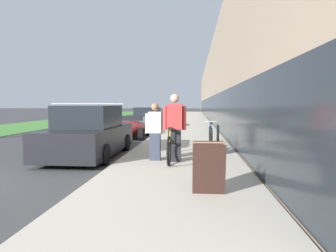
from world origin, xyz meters
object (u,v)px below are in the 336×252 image
at_px(tandem_bicycle, 172,145).
at_px(cruiser_bike_nearest, 211,135).
at_px(person_rider, 175,128).
at_px(parked_sedan_curbside, 89,134).
at_px(vintage_roadster_curbside, 130,128).
at_px(person_bystander, 155,132).
at_px(sandwich_board_sign, 209,167).
at_px(bike_rack_hoop, 218,134).
at_px(parked_sedan_far, 148,119).

xyz_separation_m(tandem_bicycle, cruiser_bike_nearest, (1.26, 3.31, -0.03)).
height_order(person_rider, parked_sedan_curbside, person_rider).
bearing_deg(person_rider, parked_sedan_curbside, 155.47).
distance_m(tandem_bicycle, vintage_roadster_curbside, 6.94).
relative_size(person_bystander, vintage_roadster_curbside, 0.41).
distance_m(person_rider, sandwich_board_sign, 2.96).
height_order(bike_rack_hoop, sandwich_board_sign, sandwich_board_sign).
xyz_separation_m(sandwich_board_sign, vintage_roadster_curbside, (-3.51, 9.58, -0.12)).
distance_m(person_bystander, cruiser_bike_nearest, 3.93).
bearing_deg(parked_sedan_far, person_rider, -77.63).
relative_size(bike_rack_hoop, parked_sedan_curbside, 0.19).
bearing_deg(parked_sedan_curbside, bike_rack_hoop, 14.91).
xyz_separation_m(person_rider, person_bystander, (-0.55, 0.14, -0.12)).
relative_size(bike_rack_hoop, cruiser_bike_nearest, 0.47).
bearing_deg(person_bystander, vintage_roadster_curbside, 108.11).
bearing_deg(cruiser_bike_nearest, tandem_bicycle, -110.87).
bearing_deg(person_rider, vintage_roadster_curbside, 111.91).
xyz_separation_m(parked_sedan_curbside, parked_sedan_far, (0.14, 11.07, -0.07)).
distance_m(tandem_bicycle, bike_rack_hoop, 2.54).
distance_m(vintage_roadster_curbside, parked_sedan_far, 5.61).
height_order(bike_rack_hoop, cruiser_bike_nearest, cruiser_bike_nearest).
height_order(person_bystander, sandwich_board_sign, person_bystander).
bearing_deg(parked_sedan_curbside, sandwich_board_sign, -48.48).
bearing_deg(tandem_bicycle, parked_sedan_far, 102.25).
relative_size(tandem_bicycle, parked_sedan_curbside, 0.61).
xyz_separation_m(tandem_bicycle, person_bystander, (-0.45, -0.20, 0.39)).
bearing_deg(parked_sedan_far, cruiser_bike_nearest, -66.05).
distance_m(cruiser_bike_nearest, vintage_roadster_curbside, 4.98).
bearing_deg(person_rider, bike_rack_hoop, 60.92).
height_order(person_bystander, vintage_roadster_curbside, person_bystander).
bearing_deg(cruiser_bike_nearest, vintage_roadster_curbside, 141.22).
xyz_separation_m(person_bystander, cruiser_bike_nearest, (1.72, 3.51, -0.43)).
distance_m(tandem_bicycle, person_bystander, 0.63).
height_order(person_bystander, parked_sedan_far, person_bystander).
relative_size(sandwich_board_sign, parked_sedan_curbside, 0.20).
height_order(cruiser_bike_nearest, vintage_roadster_curbside, vintage_roadster_curbside).
xyz_separation_m(person_bystander, sandwich_board_sign, (1.35, -2.95, -0.35)).
relative_size(sandwich_board_sign, vintage_roadster_curbside, 0.23).
xyz_separation_m(person_rider, cruiser_bike_nearest, (1.16, 3.65, -0.55)).
xyz_separation_m(person_bystander, bike_rack_hoop, (1.90, 2.28, -0.28)).
bearing_deg(vintage_roadster_curbside, sandwich_board_sign, -69.87).
bearing_deg(tandem_bicycle, parked_sedan_curbside, 160.67).
bearing_deg(vintage_roadster_curbside, parked_sedan_far, 89.94).
relative_size(vintage_roadster_curbside, parked_sedan_far, 0.88).
relative_size(bike_rack_hoop, parked_sedan_far, 0.19).
bearing_deg(cruiser_bike_nearest, person_rider, -107.67).
height_order(parked_sedan_curbside, vintage_roadster_curbside, parked_sedan_curbside).
distance_m(person_rider, vintage_roadster_curbside, 7.32).
relative_size(person_rider, person_bystander, 1.15).
bearing_deg(person_bystander, bike_rack_hoop, 50.19).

